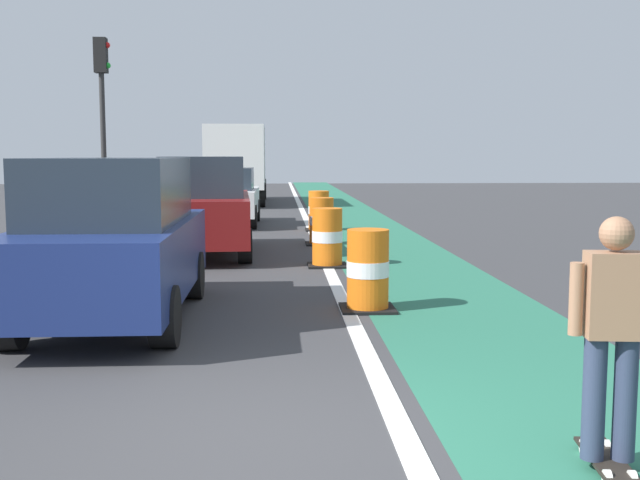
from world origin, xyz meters
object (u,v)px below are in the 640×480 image
(traffic_barrel_back, at_px, (322,222))
(skateboarder_on_lane, at_px, (612,336))
(traffic_light_corner, at_px, (102,100))
(parked_suv_second, at_px, (204,205))
(delivery_truck_down_block, at_px, (238,160))
(traffic_barrel_far, at_px, (319,211))
(parked_suv_nearest, at_px, (114,239))
(traffic_barrel_mid, at_px, (327,238))
(traffic_barrel_front, at_px, (368,271))
(parked_sedan_third, at_px, (226,197))

(traffic_barrel_back, bearing_deg, skateboarder_on_lane, -84.91)
(skateboarder_on_lane, distance_m, traffic_light_corner, 17.42)
(skateboarder_on_lane, distance_m, parked_suv_second, 11.84)
(delivery_truck_down_block, xyz_separation_m, traffic_light_corner, (-2.89, -12.10, 1.65))
(traffic_barrel_far, bearing_deg, parked_suv_nearest, -105.73)
(parked_suv_nearest, bearing_deg, parked_suv_second, 85.30)
(traffic_barrel_mid, distance_m, traffic_light_corner, 8.99)
(traffic_barrel_front, height_order, traffic_light_corner, traffic_light_corner)
(parked_sedan_third, distance_m, traffic_barrel_mid, 8.85)
(traffic_light_corner, bearing_deg, skateboarder_on_lane, -66.99)
(delivery_truck_down_block, bearing_deg, traffic_barrel_mid, -82.04)
(traffic_barrel_back, xyz_separation_m, traffic_barrel_far, (0.12, 3.29, 0.00))
(parked_suv_nearest, bearing_deg, parked_sedan_third, 87.69)
(traffic_barrel_far, bearing_deg, parked_sedan_third, 147.05)
(traffic_barrel_front, bearing_deg, traffic_barrel_mid, 93.90)
(parked_suv_nearest, xyz_separation_m, traffic_barrel_mid, (2.97, 4.52, -0.50))
(parked_suv_second, xyz_separation_m, traffic_barrel_back, (2.54, 1.62, -0.50))
(traffic_barrel_front, height_order, delivery_truck_down_block, delivery_truck_down_block)
(skateboarder_on_lane, relative_size, traffic_light_corner, 0.33)
(parked_sedan_third, relative_size, traffic_barrel_front, 3.78)
(parked_suv_nearest, relative_size, parked_suv_second, 0.98)
(traffic_light_corner, bearing_deg, parked_suv_nearest, -77.10)
(traffic_light_corner, bearing_deg, traffic_barrel_mid, -49.69)
(traffic_barrel_back, bearing_deg, parked_suv_nearest, -110.96)
(traffic_barrel_mid, relative_size, traffic_light_corner, 0.21)
(traffic_barrel_front, relative_size, traffic_barrel_mid, 1.00)
(skateboarder_on_lane, xyz_separation_m, delivery_truck_down_block, (-3.84, 27.95, 0.94))
(traffic_barrel_back, bearing_deg, traffic_barrel_far, 87.98)
(traffic_barrel_front, relative_size, traffic_light_corner, 0.21)
(parked_sedan_third, relative_size, traffic_light_corner, 0.81)
(traffic_barrel_front, bearing_deg, delivery_truck_down_block, 97.24)
(traffic_barrel_front, bearing_deg, traffic_light_corner, 118.69)
(parked_suv_second, distance_m, traffic_light_corner, 6.04)
(skateboarder_on_lane, relative_size, delivery_truck_down_block, 0.22)
(parked_suv_nearest, distance_m, delivery_truck_down_block, 23.11)
(parked_suv_second, xyz_separation_m, parked_sedan_third, (-0.00, 6.63, -0.20))
(parked_suv_second, relative_size, traffic_barrel_far, 4.30)
(parked_suv_nearest, bearing_deg, traffic_barrel_far, 74.27)
(skateboarder_on_lane, xyz_separation_m, traffic_barrel_far, (-1.03, 16.16, -0.38))
(parked_sedan_third, xyz_separation_m, traffic_barrel_front, (2.72, -12.57, -0.30))
(traffic_barrel_front, height_order, traffic_barrel_mid, same)
(traffic_barrel_back, distance_m, delivery_truck_down_block, 15.38)
(parked_suv_second, bearing_deg, traffic_barrel_front, -65.34)
(parked_suv_second, bearing_deg, parked_sedan_third, 90.00)
(parked_suv_second, distance_m, delivery_truck_down_block, 16.73)
(skateboarder_on_lane, height_order, traffic_barrel_far, skateboarder_on_lane)
(parked_sedan_third, relative_size, traffic_barrel_mid, 3.78)
(parked_suv_second, xyz_separation_m, delivery_truck_down_block, (-0.15, 16.71, 0.81))
(parked_sedan_third, xyz_separation_m, traffic_barrel_back, (2.54, -5.01, -0.30))
(skateboarder_on_lane, relative_size, parked_sedan_third, 0.41)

